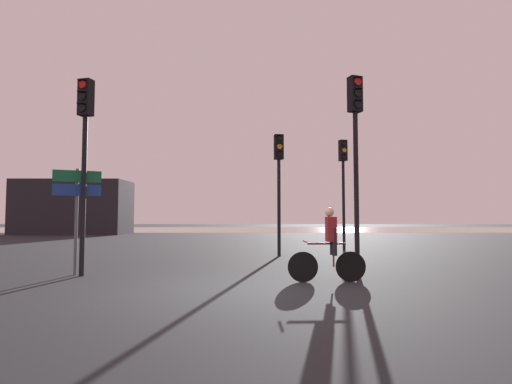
{
  "coord_description": "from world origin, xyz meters",
  "views": [
    {
      "loc": [
        0.44,
        -7.78,
        1.45
      ],
      "look_at": [
        0.5,
        5.0,
        2.2
      ],
      "focal_mm": 28.0,
      "sensor_mm": 36.0,
      "label": 1
    }
  ],
  "objects_px": {
    "cyclist": "(330,244)",
    "distant_building": "(74,207)",
    "traffic_light_far_right": "(343,173)",
    "traffic_light_near_left": "(85,139)",
    "traffic_light_near_right": "(356,137)",
    "traffic_light_center": "(279,171)",
    "direction_sign_post": "(77,201)"
  },
  "relations": [
    {
      "from": "traffic_light_near_right",
      "to": "traffic_light_far_right",
      "type": "bearing_deg",
      "value": -120.02
    },
    {
      "from": "traffic_light_near_right",
      "to": "traffic_light_far_right",
      "type": "height_order",
      "value": "traffic_light_near_right"
    },
    {
      "from": "traffic_light_near_right",
      "to": "traffic_light_near_left",
      "type": "distance_m",
      "value": 6.69
    },
    {
      "from": "direction_sign_post",
      "to": "cyclist",
      "type": "height_order",
      "value": "direction_sign_post"
    },
    {
      "from": "traffic_light_center",
      "to": "cyclist",
      "type": "xyz_separation_m",
      "value": [
        0.76,
        -5.49,
        -2.22
      ]
    },
    {
      "from": "distant_building",
      "to": "direction_sign_post",
      "type": "relative_size",
      "value": 3.19
    },
    {
      "from": "distant_building",
      "to": "traffic_light_near_left",
      "type": "bearing_deg",
      "value": -65.28
    },
    {
      "from": "traffic_light_center",
      "to": "distant_building",
      "type": "bearing_deg",
      "value": -58.28
    },
    {
      "from": "distant_building",
      "to": "direction_sign_post",
      "type": "height_order",
      "value": "distant_building"
    },
    {
      "from": "distant_building",
      "to": "traffic_light_near_left",
      "type": "xyz_separation_m",
      "value": [
        10.09,
        -21.92,
        1.21
      ]
    },
    {
      "from": "traffic_light_near_right",
      "to": "direction_sign_post",
      "type": "distance_m",
      "value": 7.09
    },
    {
      "from": "traffic_light_near_right",
      "to": "distant_building",
      "type": "bearing_deg",
      "value": -72.11
    },
    {
      "from": "cyclist",
      "to": "distant_building",
      "type": "bearing_deg",
      "value": 32.9
    },
    {
      "from": "traffic_light_center",
      "to": "traffic_light_near_left",
      "type": "bearing_deg",
      "value": 33.06
    },
    {
      "from": "traffic_light_near_left",
      "to": "traffic_light_near_right",
      "type": "bearing_deg",
      "value": -162.71
    },
    {
      "from": "distant_building",
      "to": "traffic_light_far_right",
      "type": "xyz_separation_m",
      "value": [
        18.03,
        -14.67,
        1.14
      ]
    },
    {
      "from": "traffic_light_far_right",
      "to": "traffic_light_near_left",
      "type": "distance_m",
      "value": 10.75
    },
    {
      "from": "traffic_light_near_left",
      "to": "traffic_light_center",
      "type": "bearing_deg",
      "value": -122.4
    },
    {
      "from": "distant_building",
      "to": "cyclist",
      "type": "bearing_deg",
      "value": -55.16
    },
    {
      "from": "traffic_light_near_right",
      "to": "traffic_light_near_left",
      "type": "xyz_separation_m",
      "value": [
        -6.69,
        -0.25,
        -0.11
      ]
    },
    {
      "from": "traffic_light_center",
      "to": "traffic_light_near_left",
      "type": "relative_size",
      "value": 0.91
    },
    {
      "from": "traffic_light_center",
      "to": "traffic_light_near_left",
      "type": "distance_m",
      "value": 6.82
    },
    {
      "from": "traffic_light_far_right",
      "to": "distant_building",
      "type": "bearing_deg",
      "value": -52.15
    },
    {
      "from": "traffic_light_near_right",
      "to": "cyclist",
      "type": "relative_size",
      "value": 2.9
    },
    {
      "from": "traffic_light_near_left",
      "to": "cyclist",
      "type": "bearing_deg",
      "value": -173.63
    },
    {
      "from": "traffic_light_near_right",
      "to": "traffic_light_center",
      "type": "xyz_separation_m",
      "value": [
        -1.66,
        4.35,
        -0.38
      ]
    },
    {
      "from": "traffic_light_far_right",
      "to": "traffic_light_near_left",
      "type": "relative_size",
      "value": 0.98
    },
    {
      "from": "traffic_light_center",
      "to": "direction_sign_post",
      "type": "bearing_deg",
      "value": 31.01
    },
    {
      "from": "direction_sign_post",
      "to": "traffic_light_near_right",
      "type": "bearing_deg",
      "value": 157.04
    },
    {
      "from": "traffic_light_near_right",
      "to": "traffic_light_far_right",
      "type": "relative_size",
      "value": 1.06
    },
    {
      "from": "traffic_light_near_left",
      "to": "traffic_light_far_right",
      "type": "bearing_deg",
      "value": -122.47
    },
    {
      "from": "traffic_light_far_right",
      "to": "direction_sign_post",
      "type": "height_order",
      "value": "traffic_light_far_right"
    }
  ]
}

